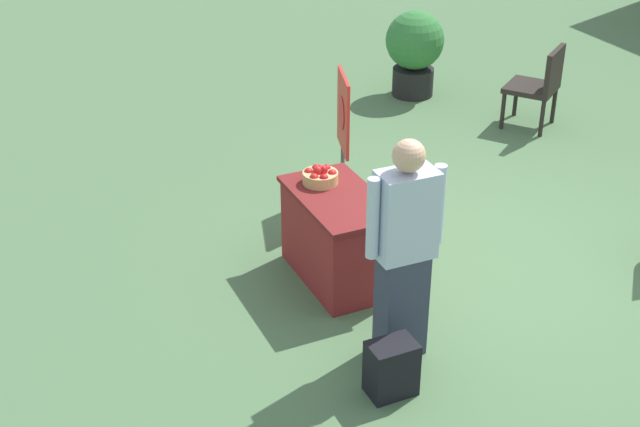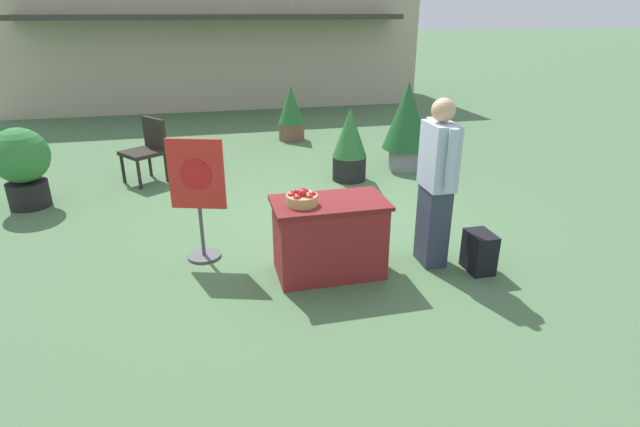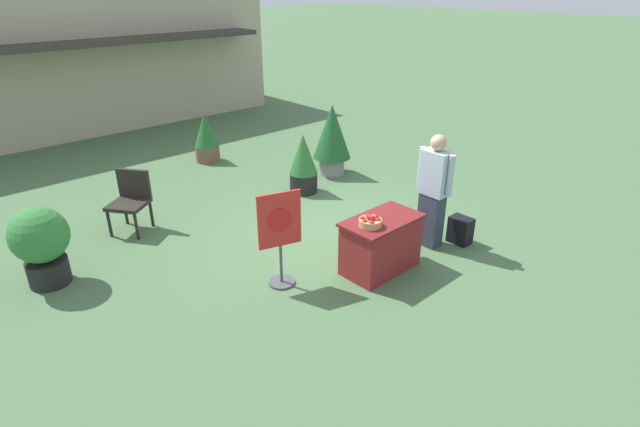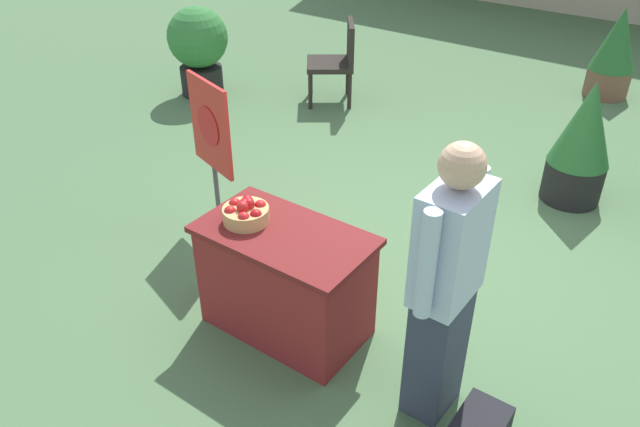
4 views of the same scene
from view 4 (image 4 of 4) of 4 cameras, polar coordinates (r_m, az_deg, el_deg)
name	(u,v)px [view 4 (image 4 of 4)]	position (r m, az deg, el deg)	size (l,w,h in m)	color
ground_plane	(411,257)	(5.11, 8.32, -3.93)	(120.00, 120.00, 0.00)	#4C7047
display_table	(286,281)	(4.18, -3.14, -6.21)	(1.13, 0.64, 0.79)	maroon
apple_basket	(246,212)	(4.05, -6.81, 0.11)	(0.30, 0.30, 0.16)	tan
person_visitor	(445,287)	(3.41, 11.38, -6.61)	(0.27, 0.61, 1.75)	#33384C
poster_board	(213,151)	(5.13, -9.78, 5.61)	(0.57, 0.36, 1.33)	#4C4C51
patio_chair	(338,58)	(7.72, 1.67, 14.05)	(0.77, 0.77, 0.98)	#28231E
potted_plant_far_right	(582,142)	(6.00, 22.84, 6.01)	(0.54, 0.54, 1.14)	black
potted_plant_near_left	(198,46)	(8.08, -11.05, 14.81)	(0.74, 0.74, 1.10)	black
potted_plant_far_left	(615,53)	(8.69, 25.34, 13.16)	(0.54, 0.54, 1.10)	brown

